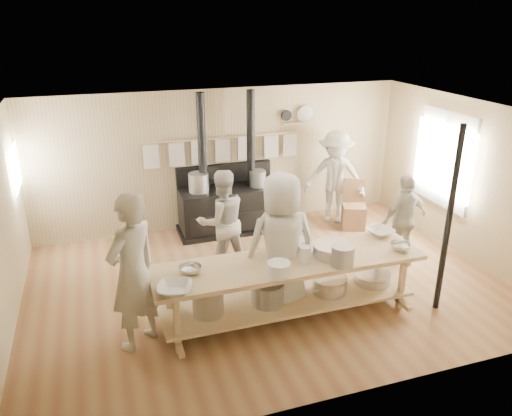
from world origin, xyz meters
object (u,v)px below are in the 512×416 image
Objects in this scene: stove at (228,205)px; cook_center at (281,245)px; prep_table at (288,283)px; chair at (354,214)px; cook_right at (404,219)px; cook_far_left at (133,272)px; cook_left at (222,221)px; cook_by_window at (335,177)px; roasting_pan at (291,244)px.

cook_center is (-0.04, -2.83, 0.47)m from stove.
chair reaches higher than prep_table.
cook_right is 1.63× the size of chair.
cook_far_left is 1.33× the size of cook_right.
chair is at bearing -169.37° from cook_left.
cook_by_window is at bearing -5.57° from stove.
cook_right is (2.37, 0.92, 0.23)m from prep_table.
cook_right reaches higher than chair.
prep_table is 7.00× the size of roasting_pan.
chair is (0.23, -0.40, -0.64)m from cook_by_window.
chair is (2.31, -0.60, -0.25)m from stove.
cook_center is at bearing -145.48° from roasting_pan.
cook_by_window is (2.56, 1.23, 0.07)m from cook_left.
cook_by_window reaches higher than cook_left.
cook_center is 1.32× the size of cook_right.
cook_by_window reaches higher than chair.
roasting_pan reaches higher than chair.
cook_by_window is 0.79m from chair.
prep_table is 2.03m from cook_far_left.
roasting_pan is (-2.14, -2.08, 0.64)m from chair.
roasting_pan is (0.21, 0.14, -0.09)m from cook_center.
cook_left is 2.93m from cook_right.
cook_center reaches higher than cook_right.
stove reaches higher than cook_far_left.
prep_table is 2.16× the size of cook_left.
cook_center is (-0.04, 0.19, 0.47)m from prep_table.
prep_table is 3.52m from cook_by_window.
cook_center is at bearing 6.96° from cook_right.
stove reaches higher than roasting_pan.
cook_right is at bearing -48.02° from cook_by_window.
cook_by_window reaches higher than prep_table.
cook_left is at bearing -172.38° from cook_far_left.
cook_far_left is at bearing 178.90° from prep_table.
cook_center is at bearing -95.68° from cook_by_window.
stove is 1.56× the size of cook_left.
prep_table is at bearing 101.02° from cook_left.
cook_left reaches higher than chair.
prep_table is at bearing -90.04° from stove.
cook_far_left is 4.91m from cook_by_window.
cook_far_left reaches higher than cook_left.
cook_left is 2.84m from cook_by_window.
cook_far_left is at bearing -123.53° from stove.
stove is 2.12m from cook_by_window.
cook_center reaches higher than cook_by_window.
cook_right is 0.83× the size of cook_by_window.
chair is 3.06m from roasting_pan.
roasting_pan is (0.17, 0.33, 0.39)m from prep_table.
cook_by_window is 3.13m from roasting_pan.
cook_by_window is at bearing -128.75° from cook_center.
cook_center is at bearing 101.77° from cook_left.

